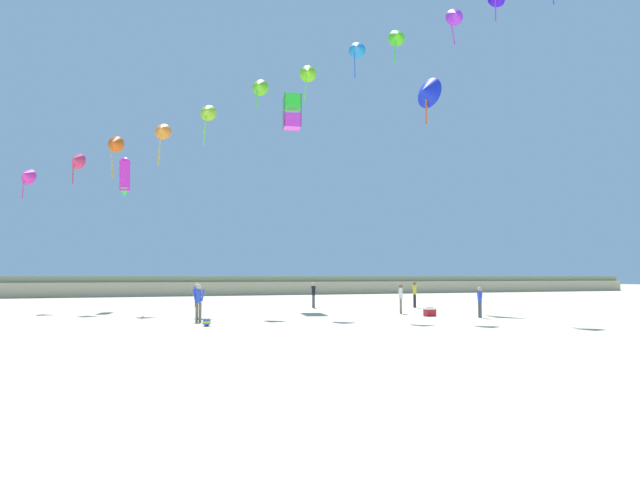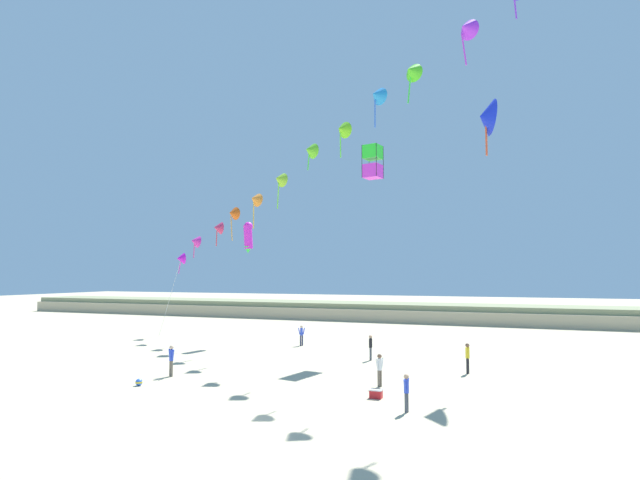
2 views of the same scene
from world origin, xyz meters
The scene contains 14 objects.
ground_plane centered at (0.00, 0.00, 0.00)m, with size 240.00×240.00×0.00m, color #C1B28E.
dune_ridge centered at (0.00, 46.31, 1.06)m, with size 120.00×8.48×2.13m.
person_near_left centered at (6.02, 4.29, 0.92)m, with size 0.22×0.56×1.59m.
person_near_right centered at (1.38, 16.13, 0.98)m, with size 0.23×0.60×1.70m.
person_mid_center centered at (3.83, 8.59, 0.97)m, with size 0.36×0.55×1.67m.
person_far_left centered at (-7.91, 7.00, 1.02)m, with size 0.59×0.34×1.76m.
person_far_right centered at (-5.68, 20.96, 0.95)m, with size 0.55×0.33×1.65m.
person_far_center centered at (7.84, 13.75, 1.02)m, with size 0.24×0.62×1.76m.
kite_banner_string centered at (-1.50, 14.62, 14.86)m, with size 38.22×19.54×23.05m.
large_kite_low_lead centered at (0.83, 19.19, 14.28)m, with size 1.47×1.47×2.49m.
large_kite_mid_trail centered at (9.16, 14.09, 15.26)m, with size 1.55×2.40×3.51m.
large_kite_high_solo centered at (-10.70, 21.00, 9.10)m, with size 0.95×1.06×2.71m.
beach_cooler centered at (4.23, 6.20, 0.21)m, with size 0.58×0.41×0.46m.
beach_ball centered at (-7.99, 4.45, 0.18)m, with size 0.36×0.36×0.36m.
Camera 1 is at (-12.51, -20.09, 2.13)m, focal length 32.00 mm.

